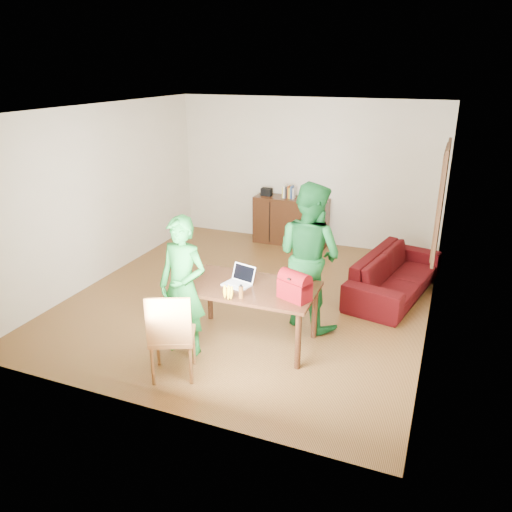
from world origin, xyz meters
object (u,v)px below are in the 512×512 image
at_px(chair, 173,351).
at_px(laptop, 236,282).
at_px(bottle, 241,291).
at_px(person_near, 183,287).
at_px(red_bag, 295,288).
at_px(sofa, 395,274).
at_px(table, 250,293).
at_px(person_far, 309,255).

distance_m(chair, laptop, 1.12).
xyz_separation_m(laptop, bottle, (0.18, -0.29, 0.04)).
height_order(person_near, red_bag, person_near).
bearing_deg(sofa, table, 156.51).
xyz_separation_m(chair, laptop, (0.35, 0.95, 0.49)).
relative_size(red_bag, sofa, 0.17).
relative_size(table, red_bag, 4.49).
bearing_deg(person_far, chair, 84.18).
relative_size(laptop, sofa, 0.17).
height_order(table, chair, chair).
bearing_deg(red_bag, sofa, 91.13).
height_order(chair, person_near, person_near).
bearing_deg(person_near, person_far, 51.55).
relative_size(person_far, laptop, 5.25).
height_order(laptop, bottle, laptop).
height_order(person_near, person_far, person_far).
xyz_separation_m(person_near, red_bag, (1.24, 0.35, 0.04)).
xyz_separation_m(person_near, person_far, (1.15, 1.22, 0.12)).
distance_m(laptop, red_bag, 0.77).
relative_size(person_near, red_bag, 4.66).
height_order(table, person_near, person_near).
bearing_deg(person_near, bottle, 17.64).
relative_size(chair, sofa, 0.49).
bearing_deg(chair, person_far, 35.62).
xyz_separation_m(person_far, sofa, (0.96, 1.35, -0.65)).
bearing_deg(sofa, laptop, 154.27).
distance_m(person_near, sofa, 3.38).
bearing_deg(laptop, table, 29.28).
distance_m(person_near, red_bag, 1.29).
xyz_separation_m(person_far, red_bag, (0.08, -0.87, -0.07)).
distance_m(person_far, sofa, 1.78).
height_order(red_bag, sofa, red_bag).
xyz_separation_m(chair, person_far, (1.02, 1.73, 0.65)).
height_order(table, sofa, table).
height_order(chair, sofa, chair).
height_order(person_near, bottle, person_near).
relative_size(table, sofa, 0.77).
bearing_deg(person_far, red_bag, 120.13).
height_order(laptop, sofa, laptop).
height_order(table, red_bag, red_bag).
height_order(chair, bottle, chair).
bearing_deg(person_far, bottle, 90.21).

